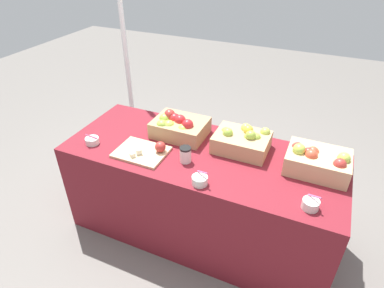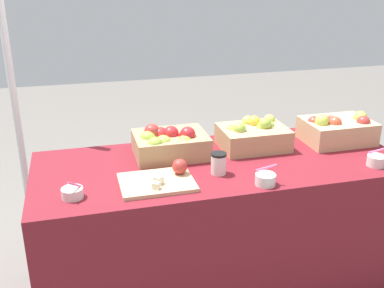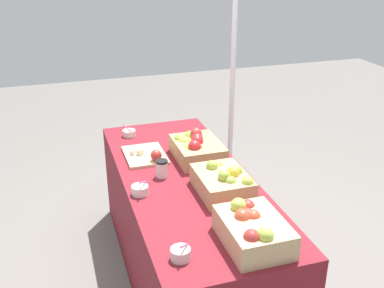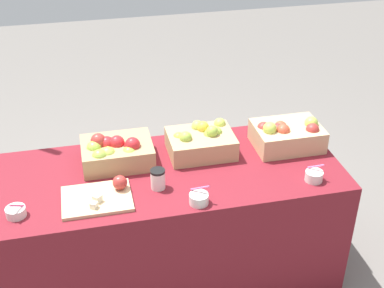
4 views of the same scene
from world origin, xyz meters
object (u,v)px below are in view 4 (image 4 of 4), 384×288
object	(u,v)px
sample_bowl_far	(199,199)
apple_crate_middle	(201,142)
sample_bowl_mid	(16,212)
apple_crate_left	(287,135)
coffee_cup	(158,179)
sample_bowl_near	(314,176)
apple_crate_right	(116,152)
cutting_board_front	(101,196)

from	to	relation	value
sample_bowl_far	apple_crate_middle	bearing A→B (deg)	75.01
sample_bowl_mid	apple_crate_left	bearing A→B (deg)	12.11
apple_crate_middle	sample_bowl_far	xyz separation A→B (m)	(-0.12, -0.45, -0.04)
coffee_cup	sample_bowl_near	bearing A→B (deg)	-8.20
apple_crate_right	sample_bowl_far	world-z (taller)	apple_crate_right
apple_crate_middle	sample_bowl_near	world-z (taller)	apple_crate_middle
sample_bowl_near	coffee_cup	distance (m)	0.81
apple_crate_left	coffee_cup	world-z (taller)	apple_crate_left
apple_crate_right	sample_bowl_mid	xyz separation A→B (m)	(-0.51, -0.35, -0.05)
apple_crate_right	cutting_board_front	xyz separation A→B (m)	(-0.11, -0.31, -0.06)
apple_crate_right	coffee_cup	bearing A→B (deg)	-56.75
apple_crate_right	cutting_board_front	world-z (taller)	apple_crate_right
cutting_board_front	sample_bowl_near	distance (m)	1.09
apple_crate_left	apple_crate_middle	xyz separation A→B (m)	(-0.49, 0.04, -0.01)
coffee_cup	cutting_board_front	bearing A→B (deg)	-173.92
cutting_board_front	coffee_cup	size ratio (longest dim) A/B	3.18
cutting_board_front	coffee_cup	distance (m)	0.29
sample_bowl_far	cutting_board_front	bearing A→B (deg)	163.11
apple_crate_middle	coffee_cup	world-z (taller)	apple_crate_middle
sample_bowl_near	sample_bowl_mid	distance (m)	1.49
apple_crate_left	cutting_board_front	distance (m)	1.11
apple_crate_right	sample_bowl_near	xyz separation A→B (m)	(0.98, -0.39, -0.05)
apple_crate_middle	coffee_cup	size ratio (longest dim) A/B	3.39
apple_crate_left	cutting_board_front	xyz separation A→B (m)	(-1.07, -0.27, -0.06)
apple_crate_middle	apple_crate_right	distance (m)	0.47
apple_crate_middle	sample_bowl_near	bearing A→B (deg)	-38.34
apple_crate_middle	coffee_cup	distance (m)	0.41
apple_crate_middle	apple_crate_right	size ratio (longest dim) A/B	0.96
apple_crate_right	cutting_board_front	size ratio (longest dim) A/B	1.11
cutting_board_front	sample_bowl_mid	xyz separation A→B (m)	(-0.40, -0.04, 0.00)
sample_bowl_far	coffee_cup	world-z (taller)	coffee_cup
apple_crate_middle	sample_bowl_far	world-z (taller)	apple_crate_middle
apple_crate_left	apple_crate_middle	size ratio (longest dim) A/B	1.04
apple_crate_middle	sample_bowl_near	xyz separation A→B (m)	(0.50, -0.40, -0.04)
cutting_board_front	apple_crate_middle	bearing A→B (deg)	28.36
apple_crate_left	cutting_board_front	world-z (taller)	apple_crate_left
apple_crate_middle	sample_bowl_far	bearing A→B (deg)	-104.99
apple_crate_right	sample_bowl_near	size ratio (longest dim) A/B	3.81
apple_crate_right	sample_bowl_far	size ratio (longest dim) A/B	3.68
apple_crate_middle	cutting_board_front	size ratio (longest dim) A/B	1.07
sample_bowl_far	coffee_cup	xyz separation A→B (m)	(-0.17, 0.17, 0.03)
sample_bowl_mid	sample_bowl_far	distance (m)	0.87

